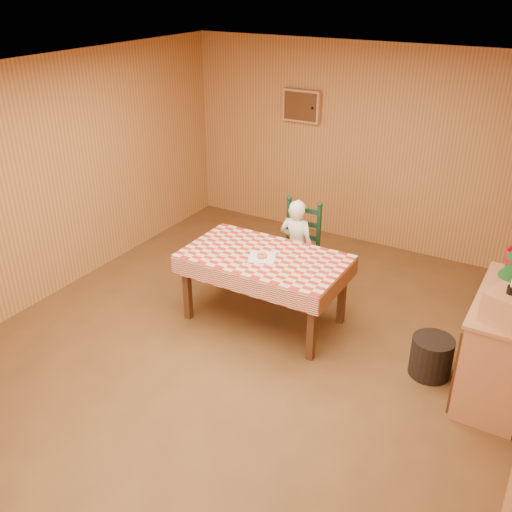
{
  "coord_description": "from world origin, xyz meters",
  "views": [
    {
      "loc": [
        2.4,
        -3.93,
        3.35
      ],
      "look_at": [
        0.0,
        0.2,
        0.95
      ],
      "focal_mm": 40.0,
      "sensor_mm": 36.0,
      "label": 1
    }
  ],
  "objects_px": {
    "seated_child": "(296,247)",
    "crate": "(508,308)",
    "storage_bin": "(431,357)",
    "dining_table": "(264,263)",
    "ladder_chair": "(298,250)",
    "shelf_unit": "(500,344)"
  },
  "relations": [
    {
      "from": "seated_child",
      "to": "crate",
      "type": "height_order",
      "value": "crate"
    },
    {
      "from": "crate",
      "to": "storage_bin",
      "type": "bearing_deg",
      "value": 149.81
    },
    {
      "from": "dining_table",
      "to": "seated_child",
      "type": "bearing_deg",
      "value": 90.0
    },
    {
      "from": "ladder_chair",
      "to": "crate",
      "type": "bearing_deg",
      "value": -25.93
    },
    {
      "from": "ladder_chair",
      "to": "storage_bin",
      "type": "distance_m",
      "value": 1.97
    },
    {
      "from": "shelf_unit",
      "to": "crate",
      "type": "height_order",
      "value": "crate"
    },
    {
      "from": "ladder_chair",
      "to": "shelf_unit",
      "type": "height_order",
      "value": "ladder_chair"
    },
    {
      "from": "shelf_unit",
      "to": "crate",
      "type": "distance_m",
      "value": 0.71
    },
    {
      "from": "ladder_chair",
      "to": "shelf_unit",
      "type": "bearing_deg",
      "value": -17.46
    },
    {
      "from": "dining_table",
      "to": "ladder_chair",
      "type": "relative_size",
      "value": 1.53
    },
    {
      "from": "dining_table",
      "to": "ladder_chair",
      "type": "height_order",
      "value": "ladder_chair"
    },
    {
      "from": "storage_bin",
      "to": "seated_child",
      "type": "bearing_deg",
      "value": 156.98
    },
    {
      "from": "dining_table",
      "to": "ladder_chair",
      "type": "bearing_deg",
      "value": 90.0
    },
    {
      "from": "ladder_chair",
      "to": "storage_bin",
      "type": "height_order",
      "value": "ladder_chair"
    },
    {
      "from": "dining_table",
      "to": "shelf_unit",
      "type": "height_order",
      "value": "shelf_unit"
    },
    {
      "from": "dining_table",
      "to": "crate",
      "type": "bearing_deg",
      "value": -8.31
    },
    {
      "from": "dining_table",
      "to": "seated_child",
      "type": "distance_m",
      "value": 0.74
    },
    {
      "from": "shelf_unit",
      "to": "storage_bin",
      "type": "relative_size",
      "value": 3.26
    },
    {
      "from": "seated_child",
      "to": "storage_bin",
      "type": "bearing_deg",
      "value": 156.98
    },
    {
      "from": "crate",
      "to": "seated_child",
      "type": "bearing_deg",
      "value": 155.22
    },
    {
      "from": "dining_table",
      "to": "shelf_unit",
      "type": "xyz_separation_m",
      "value": [
        2.3,
        0.06,
        -0.22
      ]
    },
    {
      "from": "ladder_chair",
      "to": "crate",
      "type": "height_order",
      "value": "crate"
    }
  ]
}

